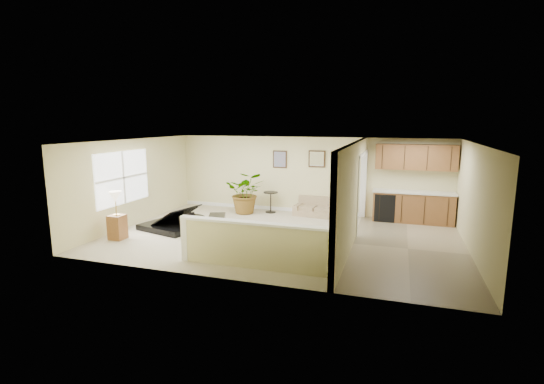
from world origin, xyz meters
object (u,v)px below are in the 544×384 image
(piano_bench, at_px, (217,226))
(palm_plant, at_px, (246,193))
(small_plant, at_px, (343,216))
(lamp_stand, at_px, (117,219))
(piano, at_px, (174,207))
(accent_table, at_px, (271,199))
(loveseat, at_px, (316,206))

(piano_bench, bearing_deg, palm_plant, 95.13)
(small_plant, bearing_deg, lamp_stand, -146.94)
(piano, distance_m, accent_table, 3.34)
(loveseat, relative_size, small_plant, 2.90)
(palm_plant, relative_size, small_plant, 3.03)
(accent_table, relative_size, small_plant, 1.42)
(lamp_stand, bearing_deg, piano, 61.84)
(palm_plant, bearing_deg, loveseat, 10.62)
(piano, relative_size, lamp_stand, 1.65)
(piano, xyz_separation_m, palm_plant, (1.32, 2.28, 0.07))
(lamp_stand, bearing_deg, palm_plant, 60.71)
(accent_table, height_order, small_plant, accent_table)
(piano_bench, relative_size, accent_table, 1.20)
(palm_plant, bearing_deg, lamp_stand, -119.29)
(small_plant, relative_size, lamp_stand, 0.39)
(loveseat, height_order, palm_plant, palm_plant)
(loveseat, relative_size, lamp_stand, 1.13)
(palm_plant, bearing_deg, piano_bench, -84.87)
(loveseat, distance_m, small_plant, 1.19)
(loveseat, bearing_deg, small_plant, -29.75)
(loveseat, bearing_deg, piano, -137.27)
(accent_table, bearing_deg, lamp_stand, -124.77)
(palm_plant, bearing_deg, small_plant, -4.70)
(small_plant, bearing_deg, piano_bench, -140.67)
(loveseat, bearing_deg, lamp_stand, -130.73)
(loveseat, xyz_separation_m, small_plant, (0.97, -0.69, -0.08))
(piano, distance_m, lamp_stand, 1.64)
(piano, height_order, piano_bench, piano)
(piano, relative_size, accent_table, 2.98)
(loveseat, distance_m, palm_plant, 2.33)
(piano_bench, xyz_separation_m, loveseat, (2.01, 3.13, 0.02))
(lamp_stand, bearing_deg, loveseat, 43.67)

